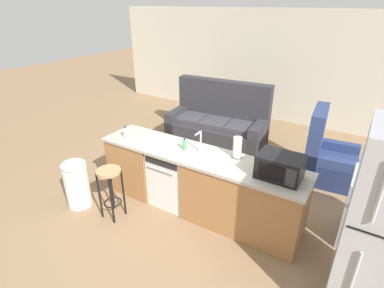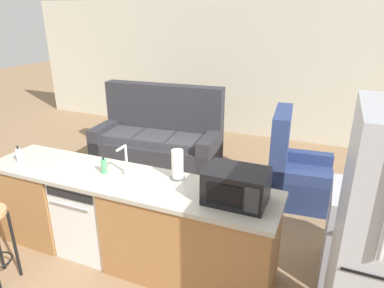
{
  "view_description": "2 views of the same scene",
  "coord_description": "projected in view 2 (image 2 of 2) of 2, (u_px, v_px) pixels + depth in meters",
  "views": [
    {
      "loc": [
        1.94,
        -3.04,
        2.74
      ],
      "look_at": [
        -0.05,
        0.17,
        0.93
      ],
      "focal_mm": 28.0,
      "sensor_mm": 36.0,
      "label": 1
    },
    {
      "loc": [
        1.86,
        -2.4,
        2.35
      ],
      "look_at": [
        0.54,
        0.75,
        1.03
      ],
      "focal_mm": 32.0,
      "sensor_mm": 36.0,
      "label": 2
    }
  ],
  "objects": [
    {
      "name": "ground_plane",
      "position": [
        117.0,
        252.0,
        3.58
      ],
      "size": [
        24.0,
        24.0,
        0.0
      ],
      "primitive_type": "plane",
      "color": "#896B4C"
    },
    {
      "name": "wall_back",
      "position": [
        250.0,
        70.0,
        6.62
      ],
      "size": [
        10.0,
        0.06,
        2.6
      ],
      "color": "beige",
      "rests_on": "ground_plane"
    },
    {
      "name": "kitchen_counter",
      "position": [
        134.0,
        223.0,
        3.34
      ],
      "size": [
        2.94,
        0.66,
        0.9
      ],
      "color": "#9E6B3D",
      "rests_on": "ground_plane"
    },
    {
      "name": "dishwasher",
      "position": [
        94.0,
        213.0,
        3.52
      ],
      "size": [
        0.58,
        0.61,
        0.84
      ],
      "color": "silver",
      "rests_on": "ground_plane"
    },
    {
      "name": "stove_range",
      "position": [
        371.0,
        240.0,
        3.04
      ],
      "size": [
        0.76,
        0.68,
        0.9
      ],
      "color": "#A8AAB2",
      "rests_on": "ground_plane"
    },
    {
      "name": "microwave",
      "position": [
        236.0,
        186.0,
        2.76
      ],
      "size": [
        0.5,
        0.37,
        0.28
      ],
      "color": "black",
      "rests_on": "kitchen_counter"
    },
    {
      "name": "sink_faucet",
      "position": [
        126.0,
        162.0,
        3.22
      ],
      "size": [
        0.07,
        0.18,
        0.3
      ],
      "color": "silver",
      "rests_on": "kitchen_counter"
    },
    {
      "name": "paper_towel_roll",
      "position": [
        177.0,
        165.0,
        3.15
      ],
      "size": [
        0.14,
        0.14,
        0.28
      ],
      "color": "#4C4C51",
      "rests_on": "kitchen_counter"
    },
    {
      "name": "soap_bottle",
      "position": [
        104.0,
        166.0,
        3.28
      ],
      "size": [
        0.06,
        0.06,
        0.18
      ],
      "color": "#4CB266",
      "rests_on": "kitchen_counter"
    },
    {
      "name": "dish_soap_bottle",
      "position": [
        19.0,
        155.0,
        3.52
      ],
      "size": [
        0.06,
        0.06,
        0.18
      ],
      "color": "silver",
      "rests_on": "kitchen_counter"
    },
    {
      "name": "couch",
      "position": [
        159.0,
        140.0,
        5.61
      ],
      "size": [
        2.06,
        1.05,
        1.27
      ],
      "color": "#2D2D33",
      "rests_on": "ground_plane"
    },
    {
      "name": "armchair",
      "position": [
        293.0,
        174.0,
        4.52
      ],
      "size": [
        0.87,
        0.92,
        1.2
      ],
      "color": "navy",
      "rests_on": "ground_plane"
    }
  ]
}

